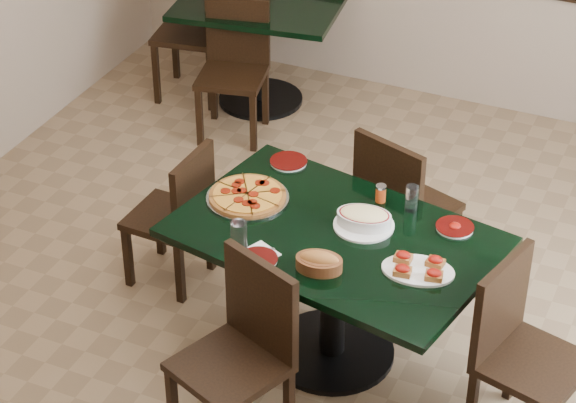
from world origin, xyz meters
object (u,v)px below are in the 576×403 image
at_px(back_table, 260,33).
at_px(pepperoni_pizza, 248,196).
at_px(back_chair_near, 235,61).
at_px(lasagna_casserole, 364,218).
at_px(chair_right, 518,344).
at_px(main_table, 334,264).
at_px(back_chair_left, 203,24).
at_px(bread_basket, 319,262).
at_px(chair_near, 244,345).
at_px(chair_left, 179,211).
at_px(chair_far, 399,202).
at_px(bruschetta_platter, 418,268).

relative_size(back_table, pepperoni_pizza, 2.86).
distance_m(back_chair_near, lasagna_casserole, 2.36).
bearing_deg(back_chair_near, chair_right, -52.31).
xyz_separation_m(main_table, back_chair_left, (-1.86, 2.19, -0.02)).
bearing_deg(chair_right, bread_basket, 113.57).
bearing_deg(bread_basket, lasagna_casserole, 71.06).
xyz_separation_m(back_table, pepperoni_pizza, (0.96, -2.17, 0.24)).
relative_size(main_table, chair_right, 1.78).
xyz_separation_m(back_table, lasagna_casserole, (1.57, -2.15, 0.27)).
bearing_deg(chair_right, main_table, 95.93).
xyz_separation_m(back_chair_near, back_chair_left, (-0.41, 0.33, 0.05)).
bearing_deg(chair_near, chair_right, 46.69).
bearing_deg(back_chair_left, bread_basket, 28.11).
distance_m(back_table, back_chair_near, 0.41).
bearing_deg(chair_near, chair_left, 154.53).
bearing_deg(bread_basket, chair_near, -128.21).
distance_m(main_table, back_table, 2.70).
distance_m(chair_far, chair_near, 1.38).
distance_m(back_chair_left, bruschetta_platter, 3.28).
height_order(chair_right, back_chair_left, back_chair_left).
relative_size(chair_near, chair_right, 1.01).
relative_size(pepperoni_pizza, lasagna_casserole, 1.41).
height_order(pepperoni_pizza, bruschetta_platter, bruschetta_platter).
bearing_deg(lasagna_casserole, pepperoni_pizza, 173.50).
bearing_deg(back_chair_near, back_chair_left, 128.23).
distance_m(chair_far, pepperoni_pizza, 0.88).
distance_m(chair_far, back_chair_left, 2.46).
relative_size(back_table, bread_basket, 4.96).
bearing_deg(back_table, chair_right, -52.75).
height_order(back_chair_near, bread_basket, back_chair_near).
xyz_separation_m(lasagna_casserole, bread_basket, (-0.06, -0.40, -0.01)).
bearing_deg(back_chair_left, pepperoni_pizza, 23.57).
xyz_separation_m(chair_near, chair_left, (-0.82, 0.89, -0.06)).
relative_size(chair_far, chair_right, 1.01).
xyz_separation_m(chair_right, pepperoni_pizza, (-1.45, 0.24, 0.25)).
relative_size(chair_left, bread_basket, 3.49).
bearing_deg(back_chair_near, chair_far, -49.42).
bearing_deg(bruschetta_platter, back_chair_near, 125.46).
relative_size(chair_right, bread_basket, 3.88).
distance_m(back_chair_near, back_chair_left, 0.53).
height_order(back_table, back_chair_left, back_chair_left).
height_order(chair_far, pepperoni_pizza, chair_far).
bearing_deg(lasagna_casserole, back_chair_near, 123.94).
bearing_deg(back_chair_left, chair_far, 43.17).
distance_m(pepperoni_pizza, lasagna_casserole, 0.61).
xyz_separation_m(back_table, bruschetta_platter, (1.92, -2.39, 0.25)).
height_order(chair_right, bread_basket, chair_right).
xyz_separation_m(back_chair_left, bread_basket, (1.90, -2.48, 0.24)).
relative_size(chair_near, back_chair_left, 0.95).
xyz_separation_m(chair_far, pepperoni_pizza, (-0.59, -0.60, 0.24)).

